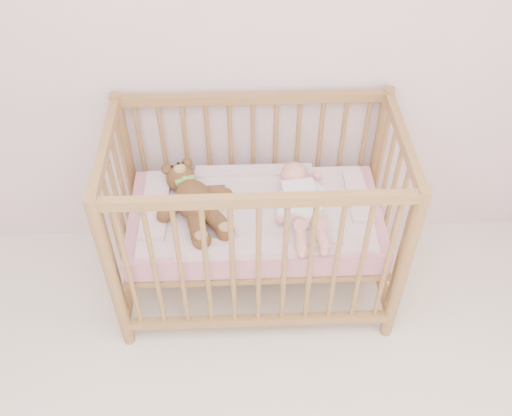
{
  "coord_description": "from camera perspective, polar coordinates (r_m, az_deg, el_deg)",
  "views": [
    {
      "loc": [
        0.16,
        -0.34,
        2.5
      ],
      "look_at": [
        0.23,
        1.55,
        0.62
      ],
      "focal_mm": 40.0,
      "sensor_mm": 36.0,
      "label": 1
    }
  ],
  "objects": [
    {
      "name": "wall_back",
      "position": [
        2.61,
        -5.68,
        18.49
      ],
      "size": [
        4.0,
        0.02,
        2.7
      ],
      "primitive_type": "cube",
      "color": "beige",
      "rests_on": "floor"
    },
    {
      "name": "crib",
      "position": [
        2.79,
        -0.04,
        -1.02
      ],
      "size": [
        1.36,
        0.76,
        1.0
      ],
      "primitive_type": null,
      "color": "#9E7743",
      "rests_on": "floor"
    },
    {
      "name": "mattress",
      "position": [
        2.8,
        -0.04,
        -1.23
      ],
      "size": [
        1.22,
        0.62,
        0.13
      ],
      "primitive_type": "cube",
      "color": "pink",
      "rests_on": "crib"
    },
    {
      "name": "blanket",
      "position": [
        2.75,
        -0.04,
        -0.15
      ],
      "size": [
        1.1,
        0.58,
        0.06
      ],
      "primitive_type": null,
      "color": "pink",
      "rests_on": "mattress"
    },
    {
      "name": "baby",
      "position": [
        2.69,
        4.51,
        0.8
      ],
      "size": [
        0.35,
        0.62,
        0.14
      ],
      "primitive_type": null,
      "rotation": [
        0.0,
        0.0,
        0.1
      ],
      "color": "white",
      "rests_on": "blanket"
    },
    {
      "name": "teddy_bear",
      "position": [
        2.68,
        -6.13,
        0.67
      ],
      "size": [
        0.59,
        0.67,
        0.16
      ],
      "primitive_type": null,
      "rotation": [
        0.0,
        0.0,
        0.42
      ],
      "color": "brown",
      "rests_on": "blanket"
    }
  ]
}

